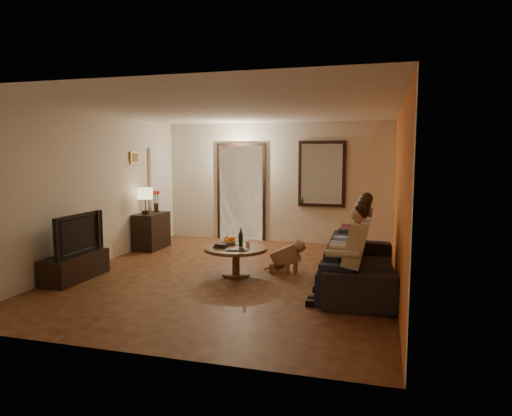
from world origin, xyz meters
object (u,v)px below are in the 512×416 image
(dresser, at_px, (152,231))
(tv, at_px, (73,234))
(table_lamp, at_px, (145,201))
(bowl, at_px, (230,242))
(person_c, at_px, (356,243))
(coffee_table, at_px, (236,261))
(dog, at_px, (286,255))
(person_a, at_px, (350,260))
(wine_bottle, at_px, (241,237))
(laptop, at_px, (236,250))
(sofa, at_px, (361,264))
(tv_stand, at_px, (75,267))
(person_b, at_px, (353,251))
(person_d, at_px, (358,236))

(dresser, distance_m, tv, 2.43)
(table_lamp, height_order, bowl, table_lamp)
(table_lamp, height_order, tv, table_lamp)
(person_c, relative_size, coffee_table, 1.20)
(dresser, xyz_separation_m, dog, (3.02, -1.11, -0.08))
(table_lamp, height_order, person_a, table_lamp)
(wine_bottle, xyz_separation_m, laptop, (0.05, -0.38, -0.14))
(person_a, xyz_separation_m, person_c, (0.00, 1.20, 0.00))
(sofa, bearing_deg, table_lamp, 69.23)
(tv_stand, bearing_deg, person_c, 13.88)
(tv, relative_size, person_a, 0.91)
(table_lamp, bearing_deg, laptop, -33.05)
(person_b, bearing_deg, table_lamp, 157.00)
(dog, xyz_separation_m, wine_bottle, (-0.67, -0.29, 0.32))
(person_a, bearing_deg, person_d, 90.00)
(tv_stand, height_order, person_c, person_c)
(dog, bearing_deg, person_c, -16.75)
(bowl, height_order, laptop, bowl)
(table_lamp, distance_m, sofa, 4.54)
(table_lamp, bearing_deg, wine_bottle, -26.70)
(tv_stand, xyz_separation_m, tv, (0.00, 0.00, 0.51))
(person_d, distance_m, laptop, 2.02)
(bowl, bearing_deg, person_a, -32.63)
(sofa, relative_size, dog, 4.22)
(person_a, bearing_deg, coffee_table, 149.73)
(table_lamp, relative_size, dog, 0.96)
(tv, height_order, wine_bottle, tv)
(dog, relative_size, bowl, 2.16)
(table_lamp, relative_size, person_c, 0.45)
(person_d, bearing_deg, dog, -163.51)
(dog, bearing_deg, sofa, -28.23)
(person_b, height_order, bowl, person_b)
(dresser, relative_size, laptop, 2.49)
(tv, bearing_deg, tv_stand, 0.00)
(sofa, height_order, coffee_table, sofa)
(tv, distance_m, person_c, 4.28)
(table_lamp, bearing_deg, coffee_table, -29.14)
(bowl, xyz_separation_m, laptop, (0.28, -0.50, -0.02))
(bowl, bearing_deg, person_c, -2.77)
(person_d, relative_size, dog, 2.14)
(person_d, xyz_separation_m, dog, (-1.13, -0.33, -0.32))
(bowl, bearing_deg, dog, 10.60)
(dresser, height_order, bowl, dresser)
(tv_stand, relative_size, coffee_table, 1.17)
(dog, bearing_deg, wine_bottle, -160.16)
(tv_stand, bearing_deg, table_lamp, 90.00)
(tv, height_order, person_a, person_a)
(laptop, bearing_deg, person_d, 14.25)
(table_lamp, bearing_deg, tv_stand, -90.00)
(tv_stand, bearing_deg, laptop, 14.54)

